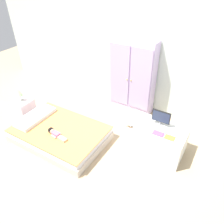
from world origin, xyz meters
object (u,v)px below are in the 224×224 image
object	(u,v)px
doll	(54,133)
tv_stand	(155,139)
table_lamp	(20,94)
tv_monitor	(161,117)
book_purple	(158,134)
book_yellow	(170,138)
rocking_horse_toy	(130,124)
nightstand	(24,109)
bed	(61,134)
wardrobe	(133,77)

from	to	relation	value
doll	tv_stand	size ratio (longest dim) A/B	0.44
doll	table_lamp	size ratio (longest dim) A/B	1.87
tv_monitor	book_purple	xyz separation A→B (m)	(0.05, -0.21, -0.14)
book_purple	book_yellow	bearing A→B (deg)	0.00
rocking_horse_toy	book_yellow	size ratio (longest dim) A/B	0.83
tv_stand	book_purple	world-z (taller)	book_purple
nightstand	book_purple	size ratio (longest dim) A/B	2.44
tv_monitor	rocking_horse_toy	distance (m)	0.47
nightstand	bed	bearing A→B (deg)	-7.40
tv_stand	table_lamp	bearing A→B (deg)	-169.78
bed	tv_stand	xyz separation A→B (m)	(1.45, 0.57, 0.11)
bed	book_yellow	xyz separation A→B (m)	(1.68, 0.45, 0.34)
nightstand	table_lamp	xyz separation A→B (m)	(0.00, 0.00, 0.34)
bed	book_purple	world-z (taller)	book_purple
rocking_horse_toy	book_yellow	bearing A→B (deg)	6.53
table_lamp	rocking_horse_toy	world-z (taller)	table_lamp
bed	tv_monitor	world-z (taller)	tv_monitor
nightstand	tv_stand	distance (m)	2.49
table_lamp	tv_stand	bearing A→B (deg)	10.22
tv_monitor	rocking_horse_toy	xyz separation A→B (m)	(-0.37, -0.28, -0.09)
wardrobe	book_yellow	bearing A→B (deg)	-42.46
bed	table_lamp	size ratio (longest dim) A/B	7.09
table_lamp	book_purple	world-z (taller)	table_lamp
doll	tv_stand	xyz separation A→B (m)	(1.41, 0.73, -0.05)
table_lamp	wardrobe	bearing A→B (deg)	39.09
bed	wardrobe	world-z (taller)	wardrobe
doll	table_lamp	distance (m)	1.11
tv_stand	book_purple	xyz separation A→B (m)	(0.07, -0.12, 0.23)
wardrobe	tv_stand	xyz separation A→B (m)	(0.84, -0.87, -0.49)
doll	book_yellow	xyz separation A→B (m)	(1.65, 0.61, 0.18)
rocking_horse_toy	book_purple	size ratio (longest dim) A/B	0.75
tv_stand	tv_monitor	world-z (taller)	tv_monitor
bed	table_lamp	xyz separation A→B (m)	(-1.01, 0.13, 0.41)
table_lamp	tv_stand	xyz separation A→B (m)	(2.45, 0.44, -0.31)
table_lamp	book_yellow	bearing A→B (deg)	6.81
tv_monitor	rocking_horse_toy	bearing A→B (deg)	-142.91
nightstand	tv_stand	bearing A→B (deg)	10.22
bed	wardrobe	distance (m)	1.67
bed	rocking_horse_toy	size ratio (longest dim) A/B	12.51
wardrobe	tv_stand	bearing A→B (deg)	-45.86
book_yellow	doll	bearing A→B (deg)	-159.81
bed	wardrobe	size ratio (longest dim) A/B	1.04
rocking_horse_toy	book_purple	xyz separation A→B (m)	(0.43, 0.07, -0.05)
table_lamp	rocking_horse_toy	distance (m)	2.11
table_lamp	rocking_horse_toy	size ratio (longest dim) A/B	1.76
tv_stand	rocking_horse_toy	size ratio (longest dim) A/B	7.50
wardrobe	tv_stand	world-z (taller)	wardrobe
table_lamp	tv_monitor	size ratio (longest dim) A/B	0.75
table_lamp	tv_monitor	xyz separation A→B (m)	(2.46, 0.53, 0.06)
tv_stand	rocking_horse_toy	world-z (taller)	rocking_horse_toy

